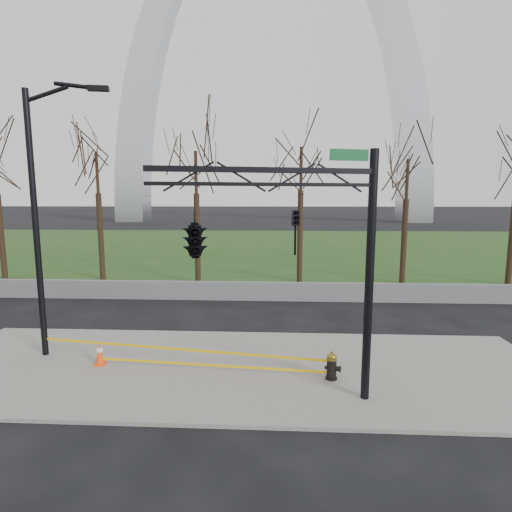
{
  "coord_description": "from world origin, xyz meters",
  "views": [
    {
      "loc": [
        1.14,
        -10.88,
        4.89
      ],
      "look_at": [
        0.48,
        2.0,
        3.04
      ],
      "focal_mm": 27.97,
      "sensor_mm": 36.0,
      "label": 1
    }
  ],
  "objects_px": {
    "street_light": "(42,206)",
    "fire_hydrant": "(332,366)",
    "traffic_signal_mast": "(231,234)",
    "traffic_cone": "(100,354)"
  },
  "relations": [
    {
      "from": "street_light",
      "to": "fire_hydrant",
      "type": "bearing_deg",
      "value": -18.68
    },
    {
      "from": "traffic_signal_mast",
      "to": "street_light",
      "type": "bearing_deg",
      "value": 139.06
    },
    {
      "from": "street_light",
      "to": "traffic_signal_mast",
      "type": "height_order",
      "value": "street_light"
    },
    {
      "from": "fire_hydrant",
      "to": "street_light",
      "type": "relative_size",
      "value": 0.09
    },
    {
      "from": "traffic_cone",
      "to": "street_light",
      "type": "xyz_separation_m",
      "value": [
        -1.81,
        0.71,
        4.28
      ]
    },
    {
      "from": "street_light",
      "to": "traffic_signal_mast",
      "type": "bearing_deg",
      "value": -37.02
    },
    {
      "from": "traffic_cone",
      "to": "traffic_signal_mast",
      "type": "bearing_deg",
      "value": -29.64
    },
    {
      "from": "traffic_cone",
      "to": "traffic_signal_mast",
      "type": "xyz_separation_m",
      "value": [
        4.14,
        -2.36,
        3.73
      ]
    },
    {
      "from": "fire_hydrant",
      "to": "traffic_signal_mast",
      "type": "height_order",
      "value": "traffic_signal_mast"
    },
    {
      "from": "street_light",
      "to": "traffic_signal_mast",
      "type": "xyz_separation_m",
      "value": [
        5.95,
        -3.06,
        -0.55
      ]
    }
  ]
}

